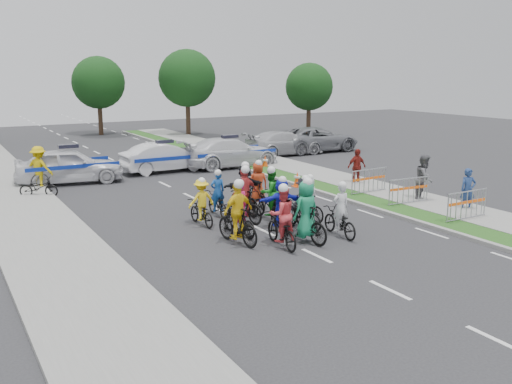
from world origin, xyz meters
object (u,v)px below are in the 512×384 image
marshal_hiviz (39,167)px  tree_4 (98,83)px  rider_6 (239,217)px  parked_bike (39,188)px  rider_10 (201,206)px  rider_13 (258,189)px  police_car_0 (69,166)px  tree_2 (309,87)px  police_car_1 (165,157)px  spectator_0 (468,190)px  barrier_0 (467,207)px  spectator_2 (357,167)px  barrier_2 (369,182)px  tree_1 (187,78)px  rider_11 (244,193)px  rider_7 (308,202)px  spectator_1 (424,178)px  rider_4 (304,208)px  rider_3 (238,219)px  rider_5 (281,208)px  rider_12 (217,200)px  cone_0 (297,179)px  rider_2 (282,223)px  rider_9 (244,200)px  rider_8 (270,200)px  civilian_sedan (284,143)px  barrier_1 (409,192)px  rider_1 (306,217)px  cone_1 (265,162)px  police_car_2 (230,152)px

marshal_hiviz → tree_4: 21.92m
rider_6 → parked_bike: rider_6 is taller
rider_10 → rider_13: (2.99, 1.33, 0.06)m
police_car_0 → tree_2: tree_2 is taller
rider_6 → police_car_1: size_ratio=0.41×
tree_2 → spectator_0: bearing=-112.1°
barrier_0 → tree_2: tree_2 is taller
spectator_2 → barrier_2: size_ratio=0.84×
parked_bike → tree_1: (14.53, 17.96, 4.12)m
rider_11 → rider_7: bearing=125.7°
rider_13 → spectator_1: (6.30, -2.53, 0.23)m
rider_4 → tree_4: bearing=-98.5°
rider_13 → tree_2: bearing=-120.2°
rider_3 → rider_5: bearing=-172.0°
rider_12 → cone_0: rider_12 is taller
police_car_0 → police_car_1: (4.99, 0.64, -0.08)m
rider_5 → rider_10: 2.78m
rider_3 → rider_2: bearing=128.5°
rider_4 → rider_9: (-1.32, 1.71, 0.06)m
spectator_1 → tree_2: 24.89m
rider_12 → barrier_2: 7.13m
rider_3 → barrier_2: 8.78m
rider_8 → civilian_sedan: size_ratio=0.38×
police_car_1 → barrier_1: bearing=-157.7°
tree_4 → rider_13: bearing=-93.0°
police_car_1 → rider_11: bearing=173.5°
barrier_1 → rider_6: bearing=-178.5°
rider_2 → police_car_0: size_ratio=0.41×
rider_8 → barrier_0: bearing=139.3°
rider_4 → rider_5: bearing=-17.6°
rider_3 → tree_4: tree_4 is taller
rider_12 → police_car_0: 9.56m
rider_3 → barrier_0: bearing=158.6°
parked_bike → rider_8: bearing=-113.1°
rider_4 → rider_12: size_ratio=1.07×
rider_6 → marshal_hiviz: size_ratio=0.97×
rider_9 → rider_10: (-1.48, 0.37, -0.11)m
rider_2 → rider_6: size_ratio=1.07×
police_car_1 → spectator_1: bearing=-152.9°
marshal_hiviz → barrier_0: size_ratio=0.95×
rider_6 → spectator_2: bearing=-156.8°
rider_1 → marshal_hiviz: bearing=-73.0°
rider_1 → police_car_0: 13.89m
rider_8 → spectator_0: 7.57m
rider_8 → spectator_0: (7.09, -2.63, 0.10)m
cone_1 → police_car_2: bearing=136.7°
rider_7 → rider_10: 3.75m
police_car_2 → barrier_2: 9.48m
rider_2 → barrier_1: rider_2 is taller
cone_1 → rider_6: bearing=-124.7°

